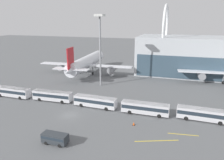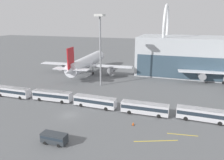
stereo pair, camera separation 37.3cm
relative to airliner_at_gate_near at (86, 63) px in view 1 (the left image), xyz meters
The scene contains 12 objects.
ground_plane 43.49m from the airliner_at_gate_near, 70.91° to the right, with size 440.00×440.00×0.00m, color slate.
airliner_at_gate_near is the anchor object (origin of this frame).
shuttle_bus_0 35.80m from the airliner_at_gate_near, 104.89° to the right, with size 11.98×2.64×3.01m.
shuttle_bus_1 34.08m from the airliner_at_gate_near, 82.22° to the right, with size 12.08×3.05×3.01m.
shuttle_bus_2 38.79m from the airliner_at_gate_near, 61.67° to the right, with size 12.06×2.98×3.01m.
shuttle_bus_3 47.08m from the airliner_at_gate_near, 46.89° to the right, with size 12.00×2.69×3.01m.
shuttle_bus_4 57.00m from the airliner_at_gate_near, 36.31° to the right, with size 12.06×2.96×3.01m.
service_van_foreground 56.32m from the airliner_at_gate_near, 71.50° to the right, with size 5.13×2.15×2.11m.
floodlight_mast 22.96m from the airliner_at_gate_near, 49.22° to the right, with size 3.06×3.06×25.00m.
lane_stripe_0 59.11m from the airliner_at_gate_near, 51.61° to the right, with size 8.92×0.25×0.01m, color yellow.
lane_stripe_2 59.27m from the airliner_at_gate_near, 45.26° to the right, with size 6.32×0.25×0.01m, color yellow.
traffic_cone_0 51.49m from the airliner_at_gate_near, 53.17° to the right, with size 0.62×0.62×0.77m.
Camera 1 is at (25.96, -44.84, 23.56)m, focal length 35.00 mm.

